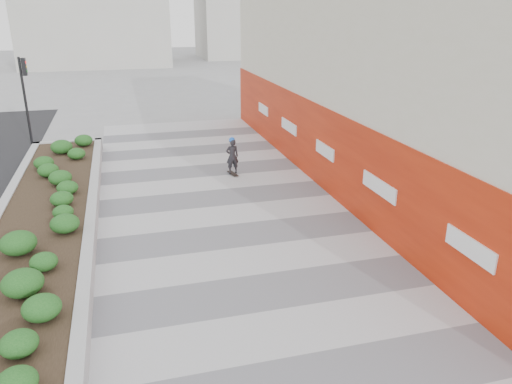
% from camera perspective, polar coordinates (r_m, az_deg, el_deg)
% --- Properties ---
extents(ground, '(160.00, 160.00, 0.00)m').
position_cam_1_polar(ground, '(10.64, 4.35, -16.13)').
color(ground, gray).
rests_on(ground, ground).
extents(walkway, '(8.00, 36.00, 0.01)m').
position_cam_1_polar(walkway, '(13.05, -0.06, -8.57)').
color(walkway, '#A8A8AD').
rests_on(walkway, ground).
extents(building, '(6.04, 24.08, 8.00)m').
position_cam_1_polar(building, '(19.85, 15.42, 12.87)').
color(building, beige).
rests_on(building, ground).
extents(planter, '(3.00, 18.00, 0.90)m').
position_cam_1_polar(planter, '(16.34, -22.98, -2.52)').
color(planter, '#9E9EA0').
rests_on(planter, ground).
extents(traffic_signal_near, '(0.33, 0.28, 4.20)m').
position_cam_1_polar(traffic_signal_near, '(26.12, -24.88, 10.68)').
color(traffic_signal_near, black).
rests_on(traffic_signal_near, ground).
extents(manhole_cover, '(0.44, 0.44, 0.01)m').
position_cam_1_polar(manhole_cover, '(13.18, 2.06, -8.30)').
color(manhole_cover, '#595654').
rests_on(manhole_cover, ground).
extents(skateboarder, '(0.53, 0.75, 1.55)m').
position_cam_1_polar(skateboarder, '(19.84, -2.73, 4.13)').
color(skateboarder, beige).
rests_on(skateboarder, ground).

